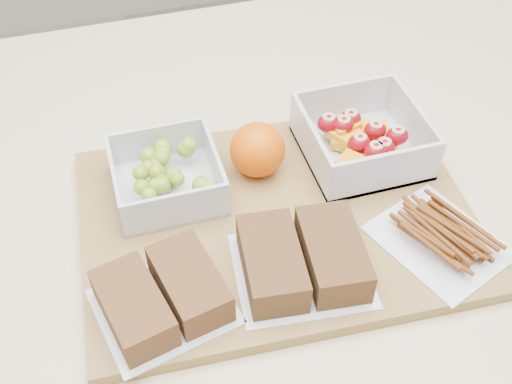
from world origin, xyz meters
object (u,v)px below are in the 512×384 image
(sandwich_bag_left, at_px, (162,296))
(sandwich_bag_center, at_px, (302,259))
(orange, at_px, (257,150))
(pretzel_bag, at_px, (441,234))
(grape_container, at_px, (168,176))
(cutting_board, at_px, (277,220))
(fruit_container, at_px, (362,140))

(sandwich_bag_left, xyz_separation_m, sandwich_bag_center, (0.14, 0.00, 0.00))
(orange, relative_size, pretzel_bag, 0.40)
(grape_container, relative_size, sandwich_bag_left, 0.80)
(orange, xyz_separation_m, sandwich_bag_left, (-0.14, -0.16, -0.01))
(sandwich_bag_center, xyz_separation_m, pretzel_bag, (0.15, -0.01, -0.01))
(grape_container, bearing_deg, orange, 1.03)
(cutting_board, height_order, fruit_container, fruit_container)
(cutting_board, height_order, pretzel_bag, pretzel_bag)
(grape_container, bearing_deg, cutting_board, -34.71)
(grape_container, height_order, orange, orange)
(fruit_container, height_order, orange, orange)
(fruit_container, bearing_deg, pretzel_bag, -80.04)
(fruit_container, relative_size, sandwich_bag_left, 0.93)
(grape_container, bearing_deg, sandwich_bag_left, -103.13)
(orange, height_order, sandwich_bag_center, orange)
(orange, bearing_deg, grape_container, -178.97)
(cutting_board, relative_size, sandwich_bag_center, 2.92)
(orange, height_order, sandwich_bag_left, orange)
(cutting_board, bearing_deg, fruit_container, 31.25)
(orange, distance_m, sandwich_bag_center, 0.15)
(cutting_board, bearing_deg, orange, 93.60)
(sandwich_bag_left, distance_m, pretzel_bag, 0.29)
(orange, bearing_deg, sandwich_bag_left, -131.85)
(grape_container, xyz_separation_m, pretzel_bag, (0.25, -0.16, -0.01))
(fruit_container, relative_size, pretzel_bag, 0.85)
(orange, distance_m, sandwich_bag_left, 0.21)
(cutting_board, bearing_deg, sandwich_bag_center, -86.12)
(cutting_board, bearing_deg, grape_container, 148.67)
(sandwich_bag_center, bearing_deg, sandwich_bag_left, -178.70)
(cutting_board, distance_m, pretzel_bag, 0.17)
(fruit_container, relative_size, sandwich_bag_center, 0.92)
(sandwich_bag_left, distance_m, sandwich_bag_center, 0.14)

